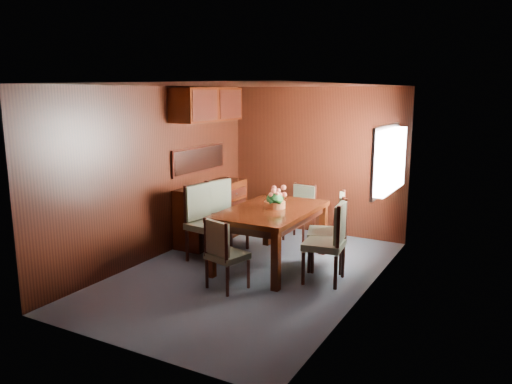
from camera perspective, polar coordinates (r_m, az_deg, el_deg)
The scene contains 11 objects.
ground at distance 6.59m, azimuth -0.71°, elevation -9.25°, with size 4.50×4.50×0.00m, color #404A57.
room_shell at distance 6.54m, azimuth -0.11°, elevation 5.33°, with size 3.06×4.52×2.41m.
sideboard at distance 7.90m, azimuth -5.07°, elevation -2.35°, with size 0.48×1.40×0.90m, color #321106.
dining_table at distance 6.70m, azimuth 1.72°, elevation -2.82°, with size 1.06×1.69×0.79m.
chair_left_near at distance 6.99m, azimuth -5.93°, elevation -2.94°, with size 0.56×0.58×1.08m.
chair_left_far at distance 7.45m, azimuth -3.73°, elevation -2.11°, with size 0.60×0.61×1.05m.
chair_right_near at distance 6.19m, azimuth 8.52°, elevation -5.20°, with size 0.52×0.54×1.02m.
chair_right_far at distance 6.65m, azimuth 8.72°, elevation -3.98°, with size 0.60×0.62×1.03m.
chair_head at distance 5.92m, azimuth -3.78°, elevation -6.69°, with size 0.51×0.49×0.88m.
chair_foot at distance 7.97m, azimuth 5.18°, elevation -1.96°, with size 0.46×0.44×0.87m.
flower_centerpiece at distance 6.68m, azimuth 2.15°, elevation -0.56°, with size 0.31×0.31×0.31m.
Camera 1 is at (3.03, -5.37, 2.33)m, focal length 35.00 mm.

